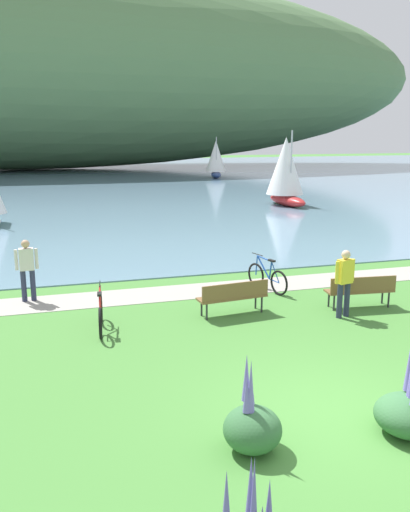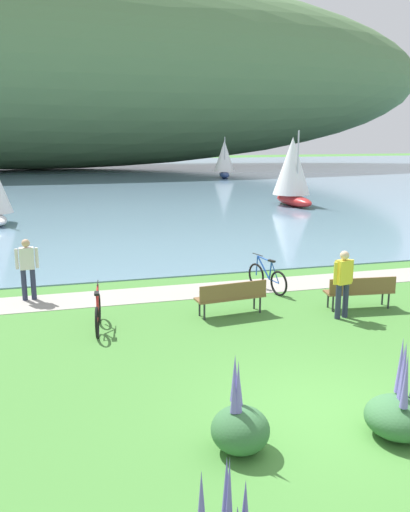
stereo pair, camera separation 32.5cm
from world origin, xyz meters
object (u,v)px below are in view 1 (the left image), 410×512
Objects in this scene: park_bench_further_along at (361,289)px; person_on_the_grass at (345,279)px; person_at_shoreline at (27,267)px; sailboat_mid_bay at (286,170)px; sailboat_nearest_to_shore at (216,158)px; bicycle_beside_path at (101,314)px; park_bench_near_camera at (233,295)px; bicycle_leaning_near_bench at (267,277)px.

person_on_the_grass reaches higher than park_bench_further_along.
sailboat_mid_bay is (15.04, 16.23, 1.24)m from person_at_shoreline.
person_at_shoreline is at bearing -114.50° from sailboat_nearest_to_shore.
bicycle_beside_path is at bearing -59.40° from person_at_shoreline.
bicycle_beside_path is (-3.31, -0.16, -0.12)m from park_bench_near_camera.
sailboat_nearest_to_shore is (12.35, 40.68, 1.44)m from park_bench_near_camera.
person_on_the_grass is at bearing -103.22° from sailboat_nearest_to_shore.
person_on_the_grass reaches higher than bicycle_leaning_near_bench.
bicycle_leaning_near_bench reaches higher than park_bench_near_camera.
bicycle_beside_path is 3.32m from person_at_shoreline.
park_bench_further_along is at bearing -20.10° from person_at_shoreline.
park_bench_further_along is (3.38, -0.41, 0.00)m from park_bench_near_camera.
bicycle_leaning_near_bench reaches higher than park_bench_further_along.
person_at_shoreline is at bearing 154.78° from person_on_the_grass.
park_bench_near_camera is 42.54m from sailboat_nearest_to_shore.
sailboat_mid_bay is (-2.29, -21.80, 0.25)m from sailboat_nearest_to_shore.
person_at_shoreline is 22.16m from sailboat_mid_bay.
sailboat_mid_bay reaches higher than person_at_shoreline.
sailboat_nearest_to_shore is 21.92m from sailboat_mid_bay.
person_on_the_grass is at bearing -70.76° from bicycle_leaning_near_bench.
bicycle_beside_path is 1.03× the size of person_at_shoreline.
sailboat_mid_bay reaches higher than park_bench_further_along.
person_at_shoreline is (-6.63, 0.90, 0.58)m from bicycle_leaning_near_bench.
person_on_the_grass is (5.89, -0.75, 0.58)m from bicycle_beside_path.
bicycle_leaning_near_bench is 19.17m from sailboat_mid_bay.
bicycle_leaning_near_bench is 0.97× the size of bicycle_beside_path.
park_bench_further_along is 1.04× the size of bicycle_beside_path.
park_bench_further_along is 2.77m from bicycle_leaning_near_bench.
sailboat_mid_bay reaches higher than park_bench_near_camera.
park_bench_further_along is 1.08× the size of person_on_the_grass.
person_at_shoreline is 8.35m from person_on_the_grass.
park_bench_near_camera is at bearing -133.31° from bicycle_leaning_near_bench.
park_bench_further_along is 20.48m from sailboat_mid_bay.
sailboat_mid_bay is at bearing 47.19° from person_at_shoreline.
sailboat_mid_bay is (10.06, 18.88, 1.69)m from park_bench_near_camera.
sailboat_mid_bay reaches higher than bicycle_leaning_near_bench.
sailboat_nearest_to_shore reaches higher than person_on_the_grass.
bicycle_beside_path is at bearing -125.08° from sailboat_mid_bay.
person_on_the_grass is at bearing -7.22° from bicycle_beside_path.
park_bench_near_camera is 1.08× the size of bicycle_leaning_near_bench.
bicycle_leaning_near_bench is 6.71m from person_at_shoreline.
park_bench_near_camera is 0.40× the size of sailboat_mid_bay.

